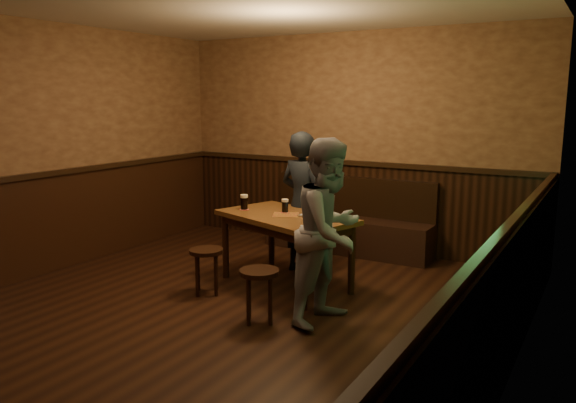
% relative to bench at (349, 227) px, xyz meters
% --- Properties ---
extents(room, '(5.04, 6.04, 2.84)m').
position_rel_bench_xyz_m(room, '(-0.10, -2.53, 0.89)').
color(room, black).
rests_on(room, ground).
extents(bench, '(2.20, 0.50, 0.95)m').
position_rel_bench_xyz_m(bench, '(0.00, 0.00, 0.00)').
color(bench, black).
rests_on(bench, ground).
extents(pub_table, '(1.62, 1.23, 0.77)m').
position_rel_bench_xyz_m(pub_table, '(0.00, -1.60, 0.36)').
color(pub_table, brown).
rests_on(pub_table, ground).
extents(stool_left, '(0.39, 0.39, 0.46)m').
position_rel_bench_xyz_m(stool_left, '(-0.57, -2.22, 0.06)').
color(stool_left, black).
rests_on(stool_left, ground).
extents(stool_right, '(0.42, 0.42, 0.48)m').
position_rel_bench_xyz_m(stool_right, '(0.29, -2.56, 0.07)').
color(stool_right, black).
rests_on(stool_right, ground).
extents(pint_left, '(0.11, 0.11, 0.17)m').
position_rel_bench_xyz_m(pint_left, '(-0.53, -1.60, 0.54)').
color(pint_left, '#AA1516').
rests_on(pint_left, pub_table).
extents(pint_mid, '(0.09, 0.09, 0.15)m').
position_rel_bench_xyz_m(pint_mid, '(-0.07, -1.51, 0.53)').
color(pint_mid, '#AA1516').
rests_on(pint_mid, pub_table).
extents(pint_right, '(0.09, 0.09, 0.15)m').
position_rel_bench_xyz_m(pint_right, '(0.40, -1.75, 0.53)').
color(pint_right, '#AA1516').
rests_on(pint_right, pub_table).
extents(laptop, '(0.31, 0.25, 0.22)m').
position_rel_bench_xyz_m(laptop, '(0.30, -1.48, 0.51)').
color(laptop, silver).
rests_on(laptop, pub_table).
extents(menu, '(0.25, 0.19, 0.00)m').
position_rel_bench_xyz_m(menu, '(0.50, -1.93, 0.46)').
color(menu, silver).
rests_on(menu, pub_table).
extents(person_suit, '(0.64, 0.48, 1.61)m').
position_rel_bench_xyz_m(person_suit, '(-0.08, -1.09, 0.49)').
color(person_suit, black).
rests_on(person_suit, ground).
extents(person_grey, '(0.72, 0.87, 1.63)m').
position_rel_bench_xyz_m(person_grey, '(0.82, -2.23, 0.51)').
color(person_grey, gray).
rests_on(person_grey, ground).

